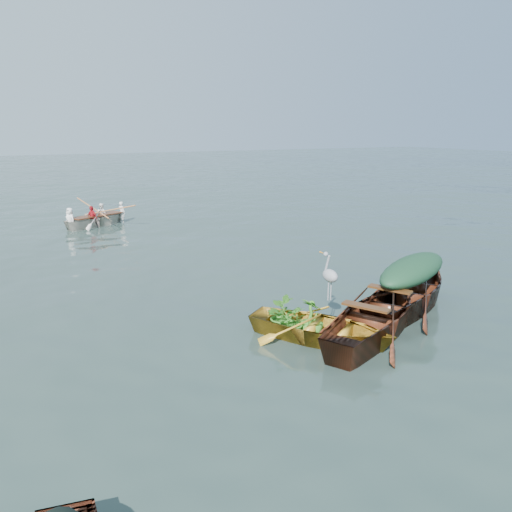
{
  "coord_description": "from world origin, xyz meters",
  "views": [
    {
      "loc": [
        -5.59,
        -7.46,
        3.75
      ],
      "look_at": [
        0.26,
        3.69,
        0.5
      ],
      "focal_mm": 35.0,
      "sensor_mm": 36.0,
      "label": 1
    }
  ],
  "objects_px": {
    "green_tarp_boat": "(410,309)",
    "open_wooden_boat": "(376,335)",
    "yellow_dinghy": "(320,340)",
    "rowed_boat": "(98,226)",
    "heron": "(330,284)"
  },
  "relations": [
    {
      "from": "yellow_dinghy",
      "to": "open_wooden_boat",
      "type": "height_order",
      "value": "open_wooden_boat"
    },
    {
      "from": "heron",
      "to": "open_wooden_boat",
      "type": "bearing_deg",
      "value": -78.62
    },
    {
      "from": "green_tarp_boat",
      "to": "open_wooden_boat",
      "type": "distance_m",
      "value": 1.69
    },
    {
      "from": "yellow_dinghy",
      "to": "rowed_boat",
      "type": "height_order",
      "value": "yellow_dinghy"
    },
    {
      "from": "yellow_dinghy",
      "to": "rowed_boat",
      "type": "bearing_deg",
      "value": 61.59
    },
    {
      "from": "rowed_boat",
      "to": "heron",
      "type": "bearing_deg",
      "value": 161.61
    },
    {
      "from": "yellow_dinghy",
      "to": "heron",
      "type": "bearing_deg",
      "value": 5.19
    },
    {
      "from": "heron",
      "to": "rowed_boat",
      "type": "bearing_deg",
      "value": 63.64
    },
    {
      "from": "green_tarp_boat",
      "to": "rowed_boat",
      "type": "distance_m",
      "value": 13.29
    },
    {
      "from": "green_tarp_boat",
      "to": "open_wooden_boat",
      "type": "relative_size",
      "value": 1.02
    },
    {
      "from": "yellow_dinghy",
      "to": "rowed_boat",
      "type": "distance_m",
      "value": 13.17
    },
    {
      "from": "open_wooden_boat",
      "to": "heron",
      "type": "relative_size",
      "value": 5.32
    },
    {
      "from": "yellow_dinghy",
      "to": "green_tarp_boat",
      "type": "relative_size",
      "value": 0.67
    },
    {
      "from": "green_tarp_boat",
      "to": "heron",
      "type": "xyz_separation_m",
      "value": [
        -2.18,
        -0.09,
        0.92
      ]
    },
    {
      "from": "open_wooden_boat",
      "to": "rowed_boat",
      "type": "bearing_deg",
      "value": -16.93
    }
  ]
}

